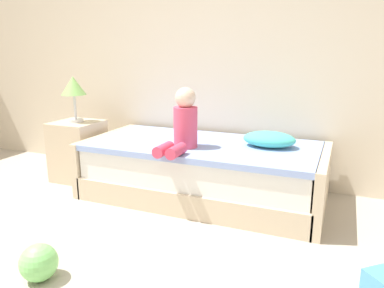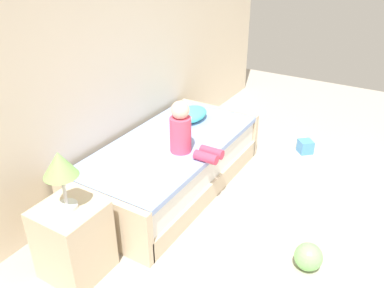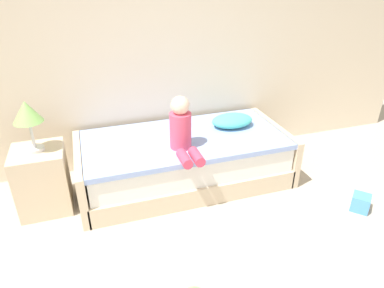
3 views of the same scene
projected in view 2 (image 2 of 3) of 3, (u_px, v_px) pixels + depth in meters
name	position (u px, v px, depth m)	size (l,w,h in m)	color
wall_rear	(73.00, 50.00, 3.28)	(7.20, 0.10, 2.90)	beige
bed	(171.00, 164.00, 3.97)	(2.11, 1.00, 0.50)	beige
nightstand	(74.00, 240.00, 2.91)	(0.44, 0.44, 0.60)	beige
table_lamp	(60.00, 167.00, 2.61)	(0.24, 0.24, 0.45)	silver
child_figure	(185.00, 132.00, 3.58)	(0.20, 0.51, 0.50)	#E04C6B
pillow	(191.00, 114.00, 4.29)	(0.44, 0.30, 0.13)	#4CCCBC
toy_ball	(308.00, 257.00, 3.02)	(0.22, 0.22, 0.22)	#7FD872
toy_block	(305.00, 147.00, 4.66)	(0.15, 0.15, 0.15)	#4C99E5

